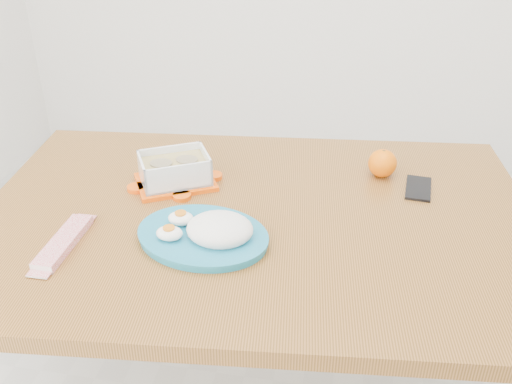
% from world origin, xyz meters
% --- Properties ---
extents(dining_table, '(1.42, 1.02, 0.75)m').
position_xyz_m(dining_table, '(-0.13, -0.07, 0.66)').
color(dining_table, '#985F2B').
rests_on(dining_table, ground).
extents(food_container, '(0.24, 0.22, 0.08)m').
position_xyz_m(food_container, '(-0.36, 0.04, 0.79)').
color(food_container, '#FF5607').
rests_on(food_container, dining_table).
extents(orange_fruit, '(0.08, 0.08, 0.08)m').
position_xyz_m(orange_fruit, '(0.17, 0.18, 0.79)').
color(orange_fruit, orange).
rests_on(orange_fruit, dining_table).
extents(rice_plate, '(0.35, 0.35, 0.08)m').
position_xyz_m(rice_plate, '(-0.21, -0.20, 0.78)').
color(rice_plate, teal).
rests_on(rice_plate, dining_table).
extents(candy_bar, '(0.05, 0.20, 0.02)m').
position_xyz_m(candy_bar, '(-0.52, -0.27, 0.76)').
color(candy_bar, red).
rests_on(candy_bar, dining_table).
extents(smartphone, '(0.07, 0.13, 0.01)m').
position_xyz_m(smartphone, '(0.27, 0.12, 0.75)').
color(smartphone, black).
rests_on(smartphone, dining_table).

